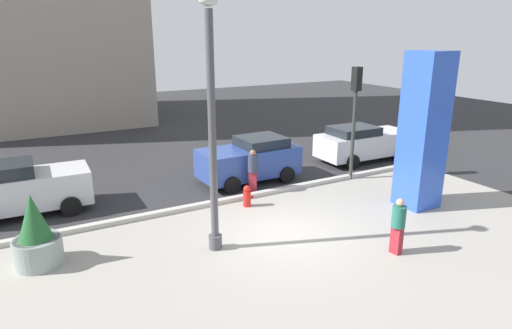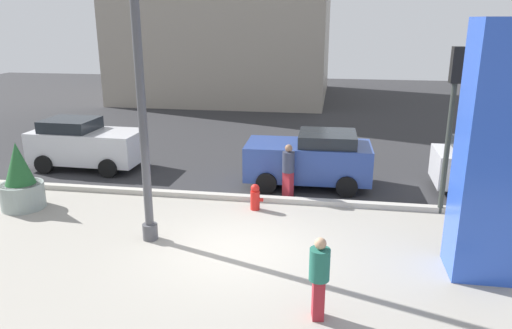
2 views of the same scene
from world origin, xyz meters
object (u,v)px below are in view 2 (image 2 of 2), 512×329
(lamp_post, at_px, (142,109))
(car_curb_east, at_px, (511,168))
(car_intersection, at_px, (86,144))
(car_curb_west, at_px, (310,158))
(art_pillar_blue, at_px, (491,154))
(fire_hydrant, at_px, (255,197))
(potted_plant_near_left, at_px, (21,182))
(traffic_light_corner, at_px, (452,104))
(pedestrian_crossing, at_px, (288,169))
(pedestrian_on_sidewalk, at_px, (319,275))

(lamp_post, bearing_deg, car_curb_east, 26.61)
(car_intersection, distance_m, car_curb_west, 7.93)
(art_pillar_blue, distance_m, car_curb_west, 6.48)
(car_curb_east, bearing_deg, fire_hydrant, -161.33)
(potted_plant_near_left, bearing_deg, traffic_light_corner, 7.65)
(traffic_light_corner, bearing_deg, car_curb_east, 39.22)
(art_pillar_blue, height_order, traffic_light_corner, art_pillar_blue)
(art_pillar_blue, bearing_deg, potted_plant_near_left, 171.51)
(car_curb_west, xyz_separation_m, pedestrian_crossing, (-0.56, -1.28, 0.03))
(traffic_light_corner, distance_m, pedestrian_crossing, 4.74)
(fire_hydrant, bearing_deg, traffic_light_corner, 6.84)
(traffic_light_corner, height_order, pedestrian_crossing, traffic_light_corner)
(art_pillar_blue, xyz_separation_m, potted_plant_near_left, (-11.54, 1.72, -1.80))
(traffic_light_corner, distance_m, pedestrian_on_sidewalk, 6.62)
(fire_hydrant, distance_m, car_curb_east, 7.74)
(art_pillar_blue, relative_size, pedestrian_on_sidewalk, 3.30)
(art_pillar_blue, relative_size, car_curb_east, 1.13)
(fire_hydrant, xyz_separation_m, car_intersection, (-6.55, 2.93, 0.51))
(fire_hydrant, height_order, car_curb_west, car_curb_west)
(car_intersection, distance_m, car_curb_east, 13.88)
(car_curb_west, bearing_deg, potted_plant_near_left, -157.15)
(car_curb_west, height_order, car_curb_east, car_curb_west)
(pedestrian_crossing, distance_m, pedestrian_on_sidewalk, 6.02)
(pedestrian_on_sidewalk, bearing_deg, car_intersection, 137.48)
(potted_plant_near_left, bearing_deg, car_curb_west, 22.85)
(lamp_post, bearing_deg, fire_hydrant, 46.38)
(lamp_post, xyz_separation_m, car_intersection, (-4.37, 5.21, -2.29))
(art_pillar_blue, bearing_deg, traffic_light_corner, 91.47)
(potted_plant_near_left, height_order, traffic_light_corner, traffic_light_corner)
(traffic_light_corner, distance_m, car_curb_east, 3.66)
(potted_plant_near_left, height_order, fire_hydrant, potted_plant_near_left)
(fire_hydrant, bearing_deg, potted_plant_near_left, -171.73)
(fire_hydrant, distance_m, pedestrian_crossing, 1.44)
(car_intersection, xyz_separation_m, pedestrian_crossing, (7.35, -1.86, 0.03))
(car_curb_west, distance_m, pedestrian_on_sidewalk, 7.22)
(fire_hydrant, relative_size, pedestrian_on_sidewalk, 0.48)
(traffic_light_corner, relative_size, pedestrian_crossing, 2.71)
(potted_plant_near_left, distance_m, fire_hydrant, 6.51)
(car_curb_east, bearing_deg, car_intersection, 178.11)
(lamp_post, xyz_separation_m, potted_plant_near_left, (-4.26, 1.35, -2.41))
(lamp_post, distance_m, car_intersection, 7.18)
(fire_hydrant, relative_size, car_curb_east, 0.17)
(lamp_post, bearing_deg, art_pillar_blue, -2.94)
(lamp_post, distance_m, car_curb_east, 10.87)
(traffic_light_corner, bearing_deg, car_curb_west, 154.55)
(pedestrian_crossing, bearing_deg, pedestrian_on_sidewalk, -79.20)
(fire_hydrant, relative_size, car_intersection, 0.19)
(potted_plant_near_left, xyz_separation_m, pedestrian_crossing, (7.23, 2.01, 0.14))
(lamp_post, relative_size, art_pillar_blue, 1.27)
(lamp_post, bearing_deg, traffic_light_corner, 21.83)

